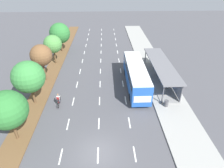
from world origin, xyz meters
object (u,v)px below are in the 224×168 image
(median_tree_fifth, at_px, (60,33))
(trash_bin, at_px, (166,103))
(bus_shelter, at_px, (162,70))
(median_tree_nearest, at_px, (7,110))
(median_tree_second, at_px, (28,77))
(median_tree_fourth, at_px, (53,44))
(bus, at_px, (136,74))
(cyclist, at_px, (59,100))
(median_tree_third, at_px, (41,55))

(median_tree_fifth, distance_m, trash_bin, 25.89)
(trash_bin, bearing_deg, bus_shelter, 80.59)
(median_tree_nearest, height_order, median_tree_second, median_tree_second)
(median_tree_fourth, bearing_deg, median_tree_nearest, -90.23)
(bus_shelter, xyz_separation_m, trash_bin, (-1.08, -6.52, -1.29))
(bus, height_order, median_tree_fifth, median_tree_fifth)
(median_tree_second, relative_size, median_tree_fifth, 0.99)
(median_tree_fourth, relative_size, median_tree_fifth, 0.90)
(median_tree_nearest, xyz_separation_m, median_tree_fourth, (0.07, 18.10, -0.04))
(median_tree_nearest, distance_m, median_tree_fourth, 18.10)
(bus, bearing_deg, trash_bin, -57.97)
(median_tree_nearest, height_order, median_tree_fourth, median_tree_nearest)
(cyclist, height_order, trash_bin, cyclist)
(median_tree_nearest, bearing_deg, median_tree_fourth, 89.77)
(cyclist, distance_m, median_tree_fifth, 19.15)
(median_tree_second, bearing_deg, median_tree_nearest, -89.54)
(median_tree_third, distance_m, trash_bin, 18.89)
(bus, xyz_separation_m, median_tree_fourth, (-13.54, 8.37, 1.70))
(median_tree_fourth, height_order, median_tree_fifth, median_tree_fifth)
(median_tree_third, xyz_separation_m, trash_bin, (16.97, -7.45, -3.63))
(median_tree_fifth, bearing_deg, bus, -46.90)
(median_tree_third, relative_size, median_tree_fifth, 0.97)
(cyclist, xyz_separation_m, median_tree_third, (-3.35, 6.57, 3.41))
(bus_shelter, height_order, median_tree_third, median_tree_third)
(median_tree_fifth, bearing_deg, trash_bin, -49.49)
(median_tree_third, bearing_deg, bus, -9.63)
(cyclist, bearing_deg, bus_shelter, 21.00)
(cyclist, xyz_separation_m, trash_bin, (13.62, -0.88, -0.22))
(cyclist, distance_m, median_tree_second, 4.56)
(median_tree_second, distance_m, median_tree_third, 6.04)
(median_tree_third, bearing_deg, median_tree_fourth, 87.75)
(cyclist, relative_size, median_tree_nearest, 0.33)
(median_tree_fifth, bearing_deg, cyclist, -80.68)
(cyclist, bearing_deg, bus, 22.12)
(bus, distance_m, trash_bin, 6.21)
(bus, xyz_separation_m, median_tree_fifth, (-13.48, 14.41, 1.85))
(bus_shelter, xyz_separation_m, cyclist, (-14.70, -5.64, -1.08))
(bus, xyz_separation_m, median_tree_third, (-13.77, 2.34, 2.14))
(median_tree_second, height_order, median_tree_fifth, median_tree_fifth)
(bus, bearing_deg, median_tree_third, 170.37)
(cyclist, bearing_deg, median_tree_second, 170.53)
(median_tree_third, height_order, trash_bin, median_tree_third)
(cyclist, distance_m, median_tree_nearest, 7.03)
(median_tree_second, relative_size, median_tree_fourth, 1.11)
(trash_bin, bearing_deg, median_tree_nearest, -164.65)
(cyclist, height_order, median_tree_third, median_tree_third)
(median_tree_fifth, xyz_separation_m, trash_bin, (16.68, -19.52, -3.34))
(median_tree_third, height_order, median_tree_fourth, median_tree_third)
(median_tree_nearest, xyz_separation_m, median_tree_fifth, (0.13, 24.14, 0.11))
(bus, height_order, cyclist, bus)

